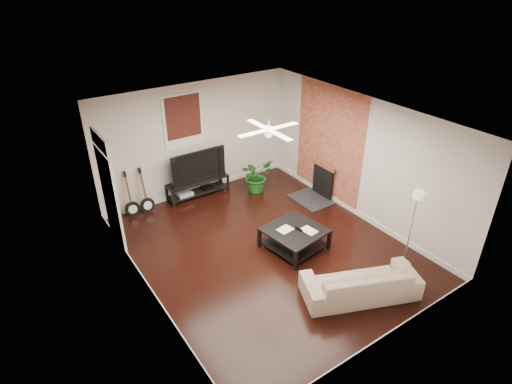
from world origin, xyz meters
The scene contains 14 objects.
room centered at (0.00, 0.00, 1.40)m, with size 5.01×6.01×2.81m.
brick_accent centered at (2.49, 1.00, 1.40)m, with size 0.02×2.20×2.80m, color #AB4F37.
fireplace centered at (2.20, 1.00, 0.46)m, with size 0.80×1.10×0.92m, color black.
window_back centered at (-0.30, 2.97, 1.95)m, with size 1.00×0.06×1.30m, color #3D1410.
door_left centered at (-2.46, 1.90, 1.25)m, with size 0.08×1.00×2.50m, color white.
tv_stand centered at (-0.15, 2.78, 0.22)m, with size 1.58×0.42×0.44m, color black.
tv centered at (-0.15, 2.80, 0.85)m, with size 1.41×0.19×0.81m, color black.
coffee_table centered at (0.48, -0.29, 0.23)m, with size 1.08×1.08×0.45m, color black.
sofa centered at (0.57, -2.03, 0.30)m, with size 2.03×0.79×0.59m, color #BCAC8D.
floor_lamp centered at (1.92, -1.93, 0.83)m, with size 0.27×0.27×1.65m, color silver, non-canonical shape.
potted_plant centered at (1.20, 2.17, 0.44)m, with size 0.79×0.68×0.88m, color #1B611E.
guitar_left centered at (-1.85, 2.75, 0.56)m, with size 0.34×0.24×1.11m, color black, non-canonical shape.
guitar_right centered at (-1.50, 2.72, 0.56)m, with size 0.34×0.24×1.11m, color black, non-canonical shape.
ceiling_fan centered at (0.00, 0.00, 2.60)m, with size 1.24×1.24×0.32m, color white, non-canonical shape.
Camera 1 is at (-4.13, -5.70, 5.26)m, focal length 29.52 mm.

